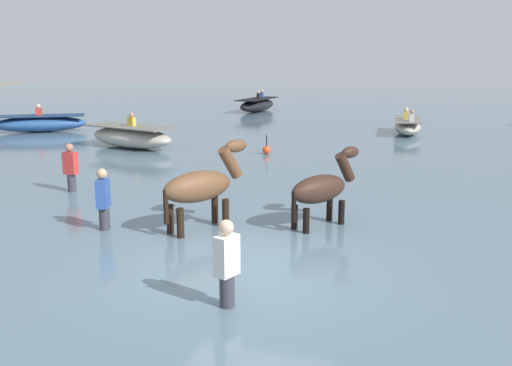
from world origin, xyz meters
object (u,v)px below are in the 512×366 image
Objects in this scene: boat_near_starboard at (40,124)px; person_spectator_far at (71,175)px; boat_distant_east at (407,126)px; channel_buoy at (267,150)px; person_wading_mid at (104,208)px; horse_trailing_dark_bay at (322,191)px; boat_near_port at (131,137)px; boat_far_inshore at (257,105)px; person_onlooker_left at (227,276)px; horse_lead_bay at (201,189)px.

boat_near_starboard is 2.46× the size of person_spectator_far.
channel_buoy is at bearing -122.37° from boat_distant_east.
horse_trailing_dark_bay is at bearing 20.82° from person_wading_mid.
boat_near_starboard is 6.65m from boat_near_port.
horse_trailing_dark_bay is 0.45× the size of boat_far_inshore.
boat_near_port is 2.39× the size of person_onlooker_left.
boat_distant_east is (9.33, 6.88, -0.07)m from boat_near_port.
boat_far_inshore is (-9.13, 7.72, 0.06)m from boat_distant_east.
person_spectator_far is at bearing 139.87° from person_onlooker_left.
horse_lead_bay reaches higher than person_spectator_far.
person_onlooker_left is (14.00, -14.16, 0.06)m from boat_near_starboard.
boat_far_inshore is at bearing 62.19° from boat_near_starboard.
boat_distant_east reaches higher than channel_buoy.
person_spectator_far is at bearing 135.00° from person_wading_mid.
boat_near_starboard is at bearing 134.68° from person_onlooker_left.
horse_trailing_dark_bay is 1.18× the size of person_onlooker_left.
boat_distant_east is 18.37m from person_onlooker_left.
channel_buoy is (11.12, -2.58, -0.21)m from boat_near_starboard.
horse_lead_bay is 0.54× the size of boat_near_port.
horse_trailing_dark_bay reaches higher than boat_near_port.
boat_near_port is (-6.29, 8.38, -0.40)m from horse_lead_bay.
boat_near_starboard is 15.76m from person_wading_mid.
boat_near_starboard reaches higher than person_wading_mid.
boat_near_starboard is 15.95m from boat_distant_east.
horse_trailing_dark_bay is 11.26m from boat_near_port.
horse_lead_bay is at bearing 118.26° from person_onlooker_left.
horse_lead_bay is 0.49× the size of boat_far_inshore.
person_wading_mid is 2.52× the size of channel_buoy.
channel_buoy is (0.53, 9.09, -0.28)m from person_wading_mid.
horse_lead_bay reaches higher than horse_trailing_dark_bay.
boat_far_inshore is 6.57× the size of channel_buoy.
boat_near_port is 6.80m from person_spectator_far.
boat_near_starboard reaches higher than person_onlooker_left.
boat_near_port is 2.39× the size of person_wading_mid.
person_spectator_far is at bearing -72.44° from boat_near_port.
person_spectator_far is 2.52× the size of channel_buoy.
boat_far_inshore is (-8.20, 22.08, -0.31)m from horse_trailing_dark_bay.
person_onlooker_left is at bearing -45.32° from boat_near_starboard.
person_spectator_far is 1.00× the size of person_wading_mid.
channel_buoy is at bearing 103.95° from person_onlooker_left.
horse_trailing_dark_bay is (2.12, 0.90, -0.10)m from horse_lead_bay.
person_onlooker_left is (5.88, -4.95, 0.00)m from person_spectator_far.
boat_near_starboard is at bearing 138.06° from horse_lead_bay.
boat_distant_east is 11.96m from boat_far_inshore.
person_onlooker_left is (7.93, -11.44, 0.03)m from boat_near_port.
person_wading_mid is at bearing -63.21° from boat_near_port.
boat_distant_east is at bearing 57.63° from channel_buoy.
boat_near_starboard is 12.27m from person_spectator_far.
person_onlooker_left is at bearing -76.05° from channel_buoy.
person_onlooker_left is (-0.48, -3.96, -0.28)m from horse_trailing_dark_bay.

